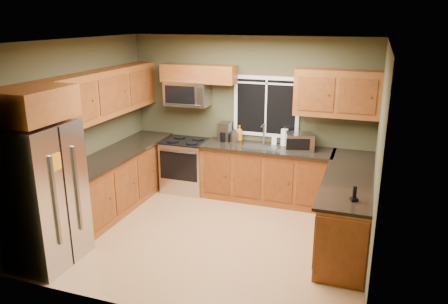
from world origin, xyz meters
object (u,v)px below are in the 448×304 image
Objects in this scene: range at (186,165)px; coffee_maker at (225,132)px; paper_towel_roll at (284,137)px; soap_bottle_a at (239,133)px; microwave at (187,93)px; refrigerator at (42,195)px; cordless_phone at (354,196)px; toaster_oven at (300,142)px; soap_bottle_b at (274,139)px; kettle at (234,136)px.

range is 2.94× the size of coffee_maker.
paper_towel_roll is 0.78m from soap_bottle_a.
microwave is 2.78× the size of soap_bottle_a.
paper_towel_roll is at bearing 51.28° from refrigerator.
cordless_phone is at bearing -33.40° from microwave.
soap_bottle_a reaches higher than toaster_oven.
coffee_maker is at bearing 139.03° from cordless_phone.
refrigerator reaches higher than toaster_oven.
soap_bottle_a reaches higher than range.
soap_bottle_b and cordless_phone have the same top height.
cordless_phone reaches higher than range.
coffee_maker is (1.36, 2.94, 0.19)m from refrigerator.
cordless_phone is (0.95, -1.83, -0.08)m from toaster_oven.
paper_towel_roll reaches higher than soap_bottle_b.
coffee_maker is 1.29× the size of kettle.
refrigerator is 3.75m from cordless_phone.
paper_towel_roll is (-0.29, 0.18, 0.00)m from toaster_oven.
soap_bottle_b is (1.53, 0.07, -0.70)m from microwave.
paper_towel_roll is at bearing 121.56° from cordless_phone.
toaster_oven is at bearing -21.36° from soap_bottle_b.
soap_bottle_a is 2.86m from cordless_phone.
refrigerator is 5.65× the size of coffee_maker.
coffee_maker is at bearing -177.37° from soap_bottle_b.
paper_towel_roll is at bearing 6.80° from kettle.
cordless_phone is at bearing -58.44° from paper_towel_roll.
paper_towel_roll reaches higher than toaster_oven.
toaster_oven is 0.34m from paper_towel_roll.
toaster_oven is 2.84× the size of soap_bottle_b.
kettle is at bearing 137.46° from cordless_phone.
microwave reaches higher than soap_bottle_a.
soap_bottle_b is at bearing 158.64° from toaster_oven.
range is at bearing -172.69° from kettle.
toaster_oven is 1.32m from coffee_maker.
microwave is (0.69, 2.91, 0.83)m from refrigerator.
soap_bottle_b is (-0.46, 0.18, -0.05)m from toaster_oven.
refrigerator is 3.24m from coffee_maker.
paper_towel_roll reaches higher than range.
refrigerator is 3.27m from kettle.
coffee_maker reaches higher than paper_towel_roll.
paper_towel_roll is (1.70, 0.07, -0.65)m from microwave.
cordless_phone is (2.93, -1.93, -0.74)m from microwave.
microwave reaches higher than toaster_oven.
kettle is (0.19, -0.06, -0.04)m from coffee_maker.
cordless_phone is at bearing -62.60° from toaster_oven.
toaster_oven is 1.09m from soap_bottle_a.
soap_bottle_a is 0.62m from soap_bottle_b.
refrigerator reaches higher than range.
range is at bearing -172.94° from paper_towel_roll.
paper_towel_roll is at bearing 0.82° from soap_bottle_b.
soap_bottle_b is at bearing 124.98° from cordless_phone.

